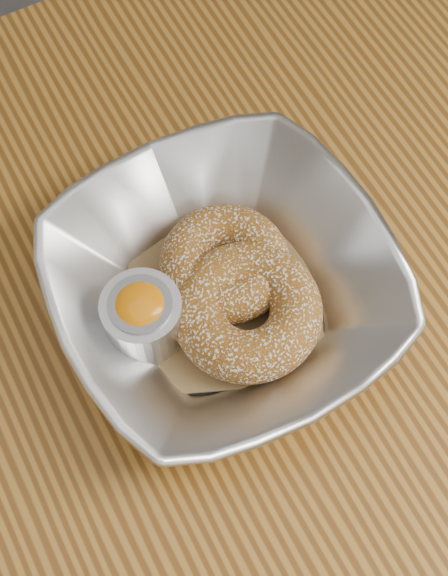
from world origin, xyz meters
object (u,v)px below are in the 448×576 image
serving_bowl (224,288)px  ramekin (143,316)px  table (252,387)px  donut_back (225,263)px  donut_front (247,311)px

serving_bowl → ramekin: bearing=175.4°
ramekin → table: bearing=-33.8°
table → serving_bowl: (-0.01, 0.04, 0.13)m
donut_back → donut_front: (-0.00, -0.04, 0.00)m
serving_bowl → donut_front: bearing=-75.8°
donut_back → ramekin: size_ratio=1.69×
donut_front → donut_back: bearing=83.7°
donut_front → table: bearing=-91.1°
serving_bowl → table: bearing=-82.0°
table → ramekin: size_ratio=20.44×
table → donut_front: 0.13m
donut_back → donut_front: 0.04m
serving_bowl → donut_front: size_ratio=2.25×
serving_bowl → ramekin: ramekin is taller
ramekin → donut_front: bearing=-22.9°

